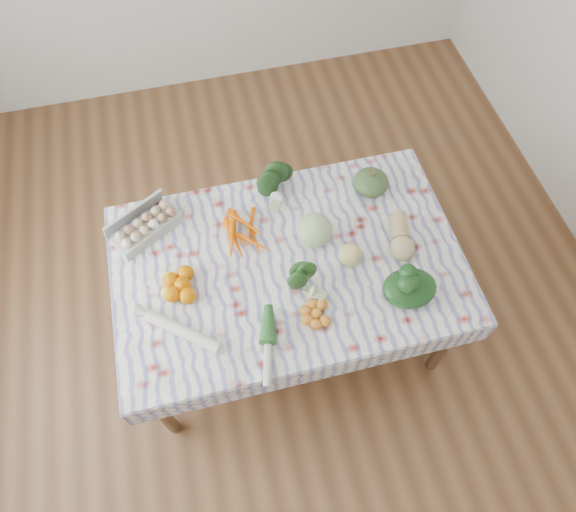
{
  "coord_description": "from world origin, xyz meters",
  "views": [
    {
      "loc": [
        -0.29,
        -1.17,
        2.88
      ],
      "look_at": [
        0.0,
        0.0,
        0.82
      ],
      "focal_mm": 32.0,
      "sensor_mm": 36.0,
      "label": 1
    }
  ],
  "objects_px": {
    "kabocha_squash": "(371,182)",
    "butternut_squash": "(401,236)",
    "cabbage": "(315,230)",
    "grapefruit": "(350,255)",
    "dining_table": "(288,271)",
    "egg_carton": "(147,228)"
  },
  "relations": [
    {
      "from": "kabocha_squash",
      "to": "cabbage",
      "type": "distance_m",
      "value": 0.42
    },
    {
      "from": "cabbage",
      "to": "grapefruit",
      "type": "bearing_deg",
      "value": -49.75
    },
    {
      "from": "kabocha_squash",
      "to": "butternut_squash",
      "type": "relative_size",
      "value": 0.72
    },
    {
      "from": "egg_carton",
      "to": "grapefruit",
      "type": "xyz_separation_m",
      "value": [
        0.91,
        -0.38,
        0.01
      ]
    },
    {
      "from": "dining_table",
      "to": "kabocha_squash",
      "type": "bearing_deg",
      "value": 31.96
    },
    {
      "from": "dining_table",
      "to": "kabocha_squash",
      "type": "distance_m",
      "value": 0.62
    },
    {
      "from": "grapefruit",
      "to": "dining_table",
      "type": "bearing_deg",
      "value": 167.86
    },
    {
      "from": "butternut_squash",
      "to": "grapefruit",
      "type": "relative_size",
      "value": 2.28
    },
    {
      "from": "egg_carton",
      "to": "cabbage",
      "type": "bearing_deg",
      "value": -46.72
    },
    {
      "from": "kabocha_squash",
      "to": "grapefruit",
      "type": "xyz_separation_m",
      "value": [
        -0.23,
        -0.38,
        -0.0
      ]
    },
    {
      "from": "egg_carton",
      "to": "grapefruit",
      "type": "distance_m",
      "value": 0.98
    },
    {
      "from": "egg_carton",
      "to": "kabocha_squash",
      "type": "relative_size",
      "value": 1.88
    },
    {
      "from": "dining_table",
      "to": "cabbage",
      "type": "xyz_separation_m",
      "value": [
        0.15,
        0.09,
        0.17
      ]
    },
    {
      "from": "dining_table",
      "to": "egg_carton",
      "type": "height_order",
      "value": "egg_carton"
    },
    {
      "from": "kabocha_squash",
      "to": "grapefruit",
      "type": "bearing_deg",
      "value": -120.9
    },
    {
      "from": "dining_table",
      "to": "butternut_squash",
      "type": "xyz_separation_m",
      "value": [
        0.55,
        -0.02,
        0.14
      ]
    },
    {
      "from": "egg_carton",
      "to": "cabbage",
      "type": "relative_size",
      "value": 2.01
    },
    {
      "from": "dining_table",
      "to": "grapefruit",
      "type": "relative_size",
      "value": 14.63
    },
    {
      "from": "kabocha_squash",
      "to": "grapefruit",
      "type": "distance_m",
      "value": 0.44
    },
    {
      "from": "egg_carton",
      "to": "cabbage",
      "type": "height_order",
      "value": "cabbage"
    },
    {
      "from": "grapefruit",
      "to": "cabbage",
      "type": "bearing_deg",
      "value": 130.25
    },
    {
      "from": "cabbage",
      "to": "butternut_squash",
      "type": "bearing_deg",
      "value": -15.72
    }
  ]
}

